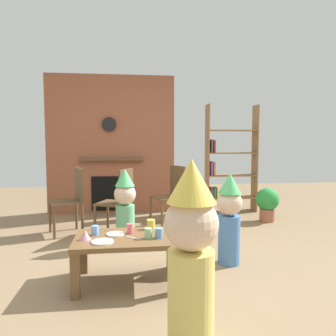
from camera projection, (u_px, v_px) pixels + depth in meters
The scene contains 20 objects.
ground_plane at pixel (158, 265), 3.34m from camera, with size 12.00×12.00×0.00m, color #846B4C.
brick_fireplace_feature at pixel (111, 145), 5.74m from camera, with size 2.20×0.28×2.40m.
bookshelf at pixel (228, 163), 5.82m from camera, with size 0.90×0.28×1.90m.
coffee_table at pixel (128, 244), 2.92m from camera, with size 0.93×0.61×0.42m.
paper_cup_near_left at pixel (130, 228), 3.01m from camera, with size 0.06×0.06×0.09m, color #E5666B.
paper_cup_near_right at pixel (151, 224), 3.15m from camera, with size 0.08×0.08×0.09m, color #F2CC4C.
paper_cup_center at pixel (95, 230), 2.95m from camera, with size 0.06×0.06×0.09m, color #669EE0.
paper_cup_far_left at pixel (148, 233), 2.85m from camera, with size 0.07×0.07×0.09m, color #8CD18C.
paper_cup_far_right at pixel (159, 233), 2.86m from camera, with size 0.07×0.07×0.09m, color #669EE0.
paper_plate_front at pixel (116, 234), 2.97m from camera, with size 0.16×0.16×0.01m, color white.
paper_plate_rear at pixel (102, 242), 2.74m from camera, with size 0.18×0.18×0.01m, color white.
birthday_cake_slice at pixel (85, 235), 2.81m from camera, with size 0.10×0.10×0.08m, color pink.
table_fork at pixel (133, 238), 2.86m from camera, with size 0.15×0.02×0.01m, color silver.
child_with_cone_hat at pixel (191, 252), 1.92m from camera, with size 0.32×0.32×1.17m.
child_in_pink at pixel (229, 216), 3.35m from camera, with size 0.26×0.26×0.94m.
child_by_the_chairs at pixel (125, 205), 3.91m from camera, with size 0.26×0.26×0.94m.
dining_chair_left at pixel (72, 196), 4.46m from camera, with size 0.52×0.52×0.90m.
dining_chair_middle at pixel (120, 198), 4.31m from camera, with size 0.53×0.53×0.90m.
dining_chair_right at pixel (172, 192), 4.84m from camera, with size 0.52×0.52×0.90m.
potted_plant_tall at pixel (267, 202), 5.14m from camera, with size 0.36×0.36×0.53m.
Camera 1 is at (-0.30, -3.24, 1.27)m, focal length 34.94 mm.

